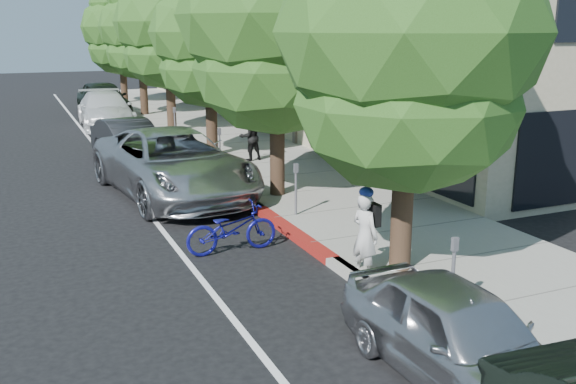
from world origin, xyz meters
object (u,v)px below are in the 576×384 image
street_tree_5 (120,29)px  dark_suv_far (103,99)px  street_tree_1 (277,19)px  street_tree_4 (140,29)px  street_tree_0 (410,38)px  white_pickup (105,110)px  bicycle (232,229)px  near_car_a (459,335)px  street_tree_2 (209,35)px  dark_sedan (129,141)px  silver_suv (173,163)px  cyclist (365,235)px  pedestrian (250,137)px  street_tree_3 (167,25)px

street_tree_5 → dark_suv_far: 6.29m
street_tree_1 → street_tree_4: (-0.00, 18.00, -0.27)m
street_tree_0 → white_pickup: street_tree_0 is taller
street_tree_0 → street_tree_4: bearing=90.0°
bicycle → near_car_a: bearing=-170.4°
street_tree_2 → dark_suv_far: size_ratio=1.30×
near_car_a → street_tree_5: bearing=86.2°
street_tree_0 → street_tree_4: (0.00, 24.00, 0.10)m
bicycle → dark_sedan: bearing=0.8°
silver_suv → dark_sedan: silver_suv is taller
street_tree_5 → cyclist: 30.02m
cyclist → street_tree_2: bearing=-18.5°
street_tree_2 → street_tree_5: bearing=90.0°
street_tree_1 → pedestrian: bearing=78.9°
dark_sedan → white_pickup: (0.39, 8.33, 0.09)m
silver_suv → near_car_a: bearing=-91.0°
street_tree_2 → white_pickup: 9.98m
street_tree_5 → dark_suv_far: street_tree_5 is taller
bicycle → dark_suv_far: 22.70m
street_tree_2 → street_tree_1: bearing=-90.0°
bicycle → dark_suv_far: dark_suv_far is taller
street_tree_4 → street_tree_5: 6.00m
street_tree_0 → silver_suv: 8.62m
dark_sedan → dark_suv_far: size_ratio=0.83×
dark_sedan → street_tree_1: bearing=-75.5°
bicycle → near_car_a: near_car_a is taller
street_tree_1 → street_tree_3: bearing=90.0°
street_tree_4 → near_car_a: size_ratio=1.82×
bicycle → white_pickup: 18.57m
near_car_a → dark_sedan: bearing=93.4°
street_tree_4 → silver_suv: (-2.48, -16.50, -3.55)m
street_tree_0 → dark_suv_far: bearing=94.3°
street_tree_2 → street_tree_3: (0.00, 6.00, 0.36)m
near_car_a → street_tree_4: bearing=85.7°
white_pickup → dark_sedan: bearing=-90.6°
dark_sedan → white_pickup: 8.34m
cyclist → pedestrian: pedestrian is taller
street_tree_3 → dark_suv_far: 8.31m
white_pickup → near_car_a: 24.57m
street_tree_4 → silver_suv: size_ratio=1.09×
white_pickup → dark_suv_far: (0.47, 4.12, 0.09)m
street_tree_4 → bicycle: street_tree_4 is taller
silver_suv → white_pickup: (0.10, 13.55, -0.10)m
white_pickup → dark_suv_far: 4.14m
street_tree_5 → bicycle: bearing=-95.2°
street_tree_5 → street_tree_2: bearing=-90.0°
street_tree_0 → near_car_a: bearing=-111.8°
street_tree_1 → dark_sedan: street_tree_1 is taller
street_tree_1 → street_tree_2: bearing=90.0°
street_tree_0 → near_car_a: (-1.40, -3.50, -3.69)m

